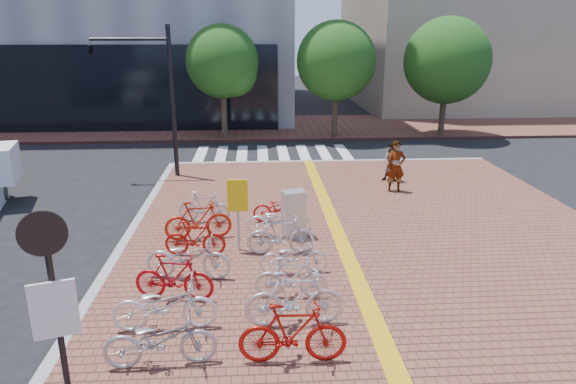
{
  "coord_description": "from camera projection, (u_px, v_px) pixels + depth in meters",
  "views": [
    {
      "loc": [
        -0.3,
        -10.23,
        5.69
      ],
      "look_at": [
        0.58,
        3.74,
        1.3
      ],
      "focal_mm": 32.0,
      "sensor_mm": 36.0,
      "label": 1
    }
  ],
  "objects": [
    {
      "name": "ground",
      "position": [
        273.0,
        298.0,
        11.46
      ],
      "size": [
        120.0,
        120.0,
        0.0
      ],
      "primitive_type": "plane",
      "color": "black",
      "rests_on": "ground"
    },
    {
      "name": "kerb_north",
      "position": [
        330.0,
        162.0,
        23.05
      ],
      "size": [
        14.0,
        0.25,
        0.15
      ],
      "primitive_type": "cube",
      "color": "gray",
      "rests_on": "ground"
    },
    {
      "name": "far_sidewalk",
      "position": [
        261.0,
        127.0,
        31.44
      ],
      "size": [
        70.0,
        8.0,
        0.15
      ],
      "primitive_type": "cube",
      "color": "brown",
      "rests_on": "ground"
    },
    {
      "name": "crosswalk",
      "position": [
        273.0,
        154.0,
        24.82
      ],
      "size": [
        7.5,
        4.0,
        0.01
      ],
      "color": "silver",
      "rests_on": "ground"
    },
    {
      "name": "street_trees",
      "position": [
        356.0,
        63.0,
        27.16
      ],
      "size": [
        16.2,
        4.6,
        6.35
      ],
      "color": "#38281E",
      "rests_on": "far_sidewalk"
    },
    {
      "name": "bike_0",
      "position": [
        160.0,
        339.0,
        8.77
      ],
      "size": [
        1.98,
        0.82,
        1.01
      ],
      "primitive_type": "imported",
      "rotation": [
        0.0,
        0.0,
        1.65
      ],
      "color": "#A8A8AC",
      "rests_on": "sidewalk"
    },
    {
      "name": "bike_1",
      "position": [
        164.0,
        305.0,
        9.84
      ],
      "size": [
        2.03,
        0.78,
        1.05
      ],
      "primitive_type": "imported",
      "rotation": [
        0.0,
        0.0,
        1.62
      ],
      "color": "white",
      "rests_on": "sidewalk"
    },
    {
      "name": "bike_2",
      "position": [
        174.0,
        277.0,
        10.95
      ],
      "size": [
        1.8,
        0.78,
        1.04
      ],
      "primitive_type": "imported",
      "rotation": [
        0.0,
        0.0,
        1.4
      ],
      "color": "#B20C13",
      "rests_on": "sidewalk"
    },
    {
      "name": "bike_3",
      "position": [
        188.0,
        257.0,
        11.92
      ],
      "size": [
        2.07,
        0.94,
        1.05
      ],
      "primitive_type": "imported",
      "rotation": [
        0.0,
        0.0,
        1.45
      ],
      "color": "silver",
      "rests_on": "sidewalk"
    },
    {
      "name": "bike_4",
      "position": [
        195.0,
        238.0,
        13.15
      ],
      "size": [
        1.59,
        0.54,
        0.94
      ],
      "primitive_type": "imported",
      "rotation": [
        0.0,
        0.0,
        1.51
      ],
      "color": "#A9130C",
      "rests_on": "sidewalk"
    },
    {
      "name": "bike_5",
      "position": [
        198.0,
        220.0,
        14.17
      ],
      "size": [
        1.9,
        0.8,
        1.11
      ],
      "primitive_type": "imported",
      "rotation": [
        0.0,
        0.0,
        1.73
      ],
      "color": "red",
      "rests_on": "sidewalk"
    },
    {
      "name": "bike_6",
      "position": [
        204.0,
        207.0,
        15.46
      ],
      "size": [
        1.65,
        0.76,
        0.96
      ],
      "primitive_type": "imported",
      "rotation": [
        0.0,
        0.0,
        1.37
      ],
      "color": "silver",
      "rests_on": "sidewalk"
    },
    {
      "name": "bike_7",
      "position": [
        293.0,
        333.0,
        8.84
      ],
      "size": [
        1.9,
        0.58,
        1.13
      ],
      "primitive_type": "imported",
      "rotation": [
        0.0,
        0.0,
        1.54
      ],
      "color": "#A1110B",
      "rests_on": "sidewalk"
    },
    {
      "name": "bike_8",
      "position": [
        294.0,
        299.0,
        9.95
      ],
      "size": [
        1.97,
        0.64,
        1.17
      ],
      "primitive_type": "imported",
      "rotation": [
        0.0,
        0.0,
        1.61
      ],
      "color": "silver",
      "rests_on": "sidewalk"
    },
    {
      "name": "bike_9",
      "position": [
        291.0,
        278.0,
        11.04
      ],
      "size": [
        1.6,
        0.58,
        0.94
      ],
      "primitive_type": "imported",
      "rotation": [
        0.0,
        0.0,
        1.49
      ],
      "color": "silver",
      "rests_on": "sidewalk"
    },
    {
      "name": "bike_10",
      "position": [
        294.0,
        257.0,
        12.18
      ],
      "size": [
        1.66,
        0.64,
        0.86
      ],
      "primitive_type": "imported",
      "rotation": [
        0.0,
        0.0,
        1.62
      ],
      "color": "silver",
      "rests_on": "sidewalk"
    },
    {
      "name": "bike_11",
      "position": [
        281.0,
        235.0,
        13.21
      ],
      "size": [
        1.76,
        0.51,
        1.05
      ],
      "primitive_type": "imported",
      "rotation": [
        0.0,
        0.0,
        1.56
      ],
      "color": "#B7B7BC",
      "rests_on": "sidewalk"
    },
    {
      "name": "bike_12",
      "position": [
        279.0,
        220.0,
        14.37
      ],
      "size": [
        1.87,
        0.72,
        0.97
      ],
      "primitive_type": "imported",
      "rotation": [
        0.0,
        0.0,
        1.53
      ],
      "color": "white",
      "rests_on": "sidewalk"
    },
    {
      "name": "bike_13",
      "position": [
        280.0,
        208.0,
        15.54
      ],
      "size": [
        1.64,
        0.6,
        0.86
      ],
      "primitive_type": "imported",
      "rotation": [
        0.0,
        0.0,
        1.59
      ],
      "color": "#BB100D",
      "rests_on": "sidewalk"
    },
    {
      "name": "pedestrian_a",
      "position": [
        396.0,
        166.0,
        18.35
      ],
      "size": [
        0.69,
        0.46,
        1.85
      ],
      "primitive_type": "imported",
      "rotation": [
        0.0,
        0.0,
        0.03
      ],
      "color": "gray",
      "rests_on": "sidewalk"
    },
    {
      "name": "pedestrian_b",
      "position": [
        392.0,
        162.0,
        19.66
      ],
      "size": [
        0.89,
        0.8,
        1.5
      ],
      "primitive_type": "imported",
      "rotation": [
        0.0,
        0.0,
        -0.37
      ],
      "color": "#454C57",
      "rests_on": "sidewalk"
    },
    {
      "name": "utility_box",
      "position": [
        294.0,
        214.0,
        14.32
      ],
      "size": [
        0.71,
        0.6,
        1.34
      ],
      "primitive_type": "cube",
      "rotation": [
        0.0,
        0.0,
        0.28
      ],
      "color": "#BCBCC1",
      "rests_on": "sidewalk"
    },
    {
      "name": "yellow_sign",
      "position": [
        238.0,
        202.0,
        13.19
      ],
      "size": [
        0.53,
        0.12,
        1.95
      ],
      "color": "#B7B7BC",
      "rests_on": "sidewalk"
    },
    {
      "name": "notice_sign",
      "position": [
        53.0,
        297.0,
        6.91
      ],
      "size": [
        0.61,
        0.24,
        3.36
      ],
      "color": "black",
      "rests_on": "sidewalk"
    },
    {
      "name": "traffic_light_pole",
      "position": [
        135.0,
        74.0,
        19.42
      ],
      "size": [
        3.11,
        1.2,
        5.8
      ],
      "color": "black",
      "rests_on": "sidewalk"
    }
  ]
}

